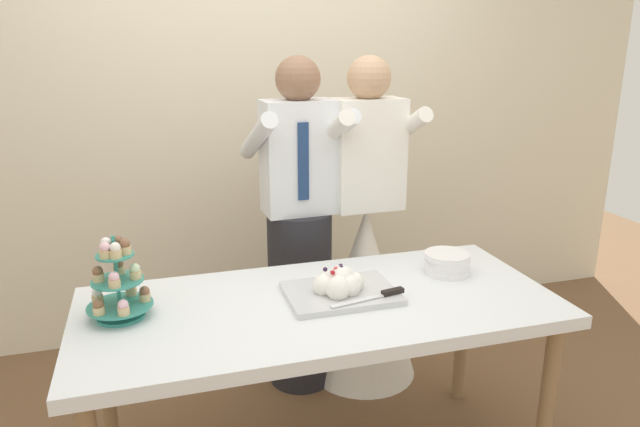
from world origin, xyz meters
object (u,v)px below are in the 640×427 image
Objects in this scene: plate_stack at (447,263)px; person_groom at (300,245)px; person_bride at (365,270)px; dessert_table at (320,319)px; main_cake_tray at (341,287)px; cupcake_stand at (118,284)px.

person_groom is (-0.49, 0.59, -0.07)m from plate_stack.
person_groom is at bearing 176.70° from person_bride.
main_cake_tray reaches higher than dessert_table.
person_groom is 0.38m from person_bride.
person_groom is 1.00× the size of person_bride.
person_groom is (0.10, 0.70, 0.05)m from dessert_table.
cupcake_stand is at bearing -152.36° from person_bride.
cupcake_stand is 0.81m from main_cake_tray.
cupcake_stand is 0.70× the size of main_cake_tray.
main_cake_tray is at bearing -168.93° from plate_stack.
main_cake_tray is 0.52m from plate_stack.
cupcake_stand is 0.18× the size of person_groom.
plate_stack is at bearing 1.83° from cupcake_stand.
dessert_table is 0.71m from person_groom.
dessert_table is at bearing -6.04° from cupcake_stand.
main_cake_tray is at bearing 11.77° from dessert_table.
person_groom and person_bride have the same top height.
cupcake_stand is 1.05m from person_groom.
person_bride reaches higher than dessert_table.
main_cake_tray is 0.69m from person_groom.
main_cake_tray is at bearing -4.07° from cupcake_stand.
main_cake_tray is 0.26× the size of person_groom.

